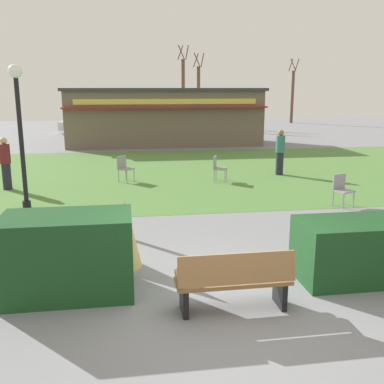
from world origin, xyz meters
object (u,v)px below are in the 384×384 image
(park_bench, at_px, (234,281))
(trash_bin, at_px, (377,236))
(tree_center_bg, at_px, (183,92))
(tree_right_bg, at_px, (198,95))
(parked_car_west_slot, at_px, (90,124))
(person_standing, at_px, (6,163))
(cafe_chair_east, at_px, (218,166))
(cafe_chair_west, at_px, (124,166))
(cafe_chair_center, at_px, (342,187))
(person_strolling, at_px, (280,152))
(tree_left_bg, at_px, (292,95))
(lamppost_mid, at_px, (19,119))
(food_kiosk, at_px, (164,116))

(park_bench, bearing_deg, trash_bin, 26.81)
(trash_bin, relative_size, tree_center_bg, 0.14)
(park_bench, xyz_separation_m, tree_right_bg, (4.64, 31.66, 2.13))
(tree_center_bg, bearing_deg, parked_car_west_slot, -154.85)
(person_standing, xyz_separation_m, tree_right_bg, (9.95, 22.70, 1.75))
(trash_bin, bearing_deg, tree_right_bg, 87.22)
(trash_bin, relative_size, cafe_chair_east, 1.05)
(cafe_chair_west, height_order, tree_right_bg, tree_right_bg)
(cafe_chair_east, xyz_separation_m, tree_right_bg, (2.96, 22.43, 2.09))
(tree_right_bg, bearing_deg, person_standing, -113.67)
(park_bench, bearing_deg, tree_center_bg, 83.99)
(tree_center_bg, bearing_deg, cafe_chair_center, -87.42)
(tree_right_bg, bearing_deg, trash_bin, -92.78)
(park_bench, relative_size, person_standing, 1.01)
(person_strolling, relative_size, tree_left_bg, 0.29)
(lamppost_mid, bearing_deg, cafe_chair_west, 50.33)
(park_bench, distance_m, trash_bin, 3.56)
(food_kiosk, height_order, person_standing, food_kiosk)
(lamppost_mid, height_order, tree_right_bg, tree_right_bg)
(person_strolling, height_order, tree_right_bg, tree_right_bg)
(person_strolling, relative_size, tree_center_bg, 0.26)
(trash_bin, relative_size, person_strolling, 0.55)
(tree_right_bg, bearing_deg, cafe_chair_center, -90.59)
(tree_center_bg, bearing_deg, park_bench, -96.01)
(cafe_chair_center, bearing_deg, food_kiosk, 103.87)
(park_bench, xyz_separation_m, cafe_chair_center, (4.37, 5.42, 0.05))
(cafe_chair_west, distance_m, tree_right_bg, 22.92)
(parked_car_west_slot, bearing_deg, lamppost_mid, -90.58)
(trash_bin, relative_size, food_kiosk, 0.08)
(tree_right_bg, height_order, tree_center_bg, tree_center_bg)
(tree_center_bg, bearing_deg, food_kiosk, -103.18)
(food_kiosk, relative_size, tree_center_bg, 1.72)
(park_bench, distance_m, tree_left_bg, 37.02)
(cafe_chair_center, bearing_deg, cafe_chair_east, 125.19)
(food_kiosk, height_order, tree_center_bg, tree_center_bg)
(park_bench, bearing_deg, food_kiosk, 87.87)
(trash_bin, bearing_deg, cafe_chair_center, 72.68)
(park_bench, distance_m, food_kiosk, 20.12)
(person_standing, height_order, tree_left_bg, tree_left_bg)
(cafe_chair_west, bearing_deg, food_kiosk, 77.40)
(park_bench, height_order, cafe_chair_west, park_bench)
(trash_bin, relative_size, cafe_chair_west, 1.05)
(park_bench, relative_size, lamppost_mid, 0.45)
(lamppost_mid, bearing_deg, person_strolling, 23.02)
(cafe_chair_west, bearing_deg, tree_center_bg, 77.10)
(trash_bin, bearing_deg, parked_car_west_slot, 105.66)
(food_kiosk, relative_size, person_strolling, 6.58)
(park_bench, bearing_deg, cafe_chair_east, 79.74)
(trash_bin, xyz_separation_m, cafe_chair_center, (1.19, 3.82, 0.06))
(cafe_chair_center, bearing_deg, tree_center_bg, 92.58)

